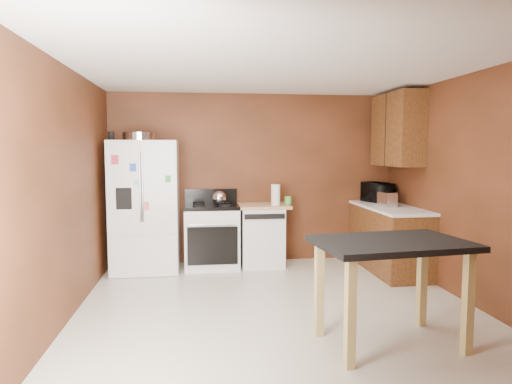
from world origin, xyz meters
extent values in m
plane|color=beige|center=(0.00, 0.00, 0.00)|extent=(4.50, 4.50, 0.00)
plane|color=white|center=(0.00, 0.00, 2.50)|extent=(4.50, 4.50, 0.00)
plane|color=brown|center=(0.00, 2.25, 1.25)|extent=(4.20, 0.00, 4.20)
plane|color=brown|center=(0.00, -2.25, 1.25)|extent=(4.20, 0.00, 4.20)
plane|color=brown|center=(-2.10, 0.00, 1.25)|extent=(0.00, 4.50, 4.50)
plane|color=brown|center=(2.10, 0.00, 1.25)|extent=(0.00, 4.50, 4.50)
cylinder|color=silver|center=(-1.62, 1.90, 1.86)|extent=(0.44, 0.44, 0.11)
cylinder|color=black|center=(-1.97, 1.82, 1.86)|extent=(0.08, 0.08, 0.12)
sphere|color=silver|center=(-0.53, 1.86, 1.00)|extent=(0.20, 0.20, 0.20)
cylinder|color=white|center=(0.27, 1.85, 1.04)|extent=(0.13, 0.13, 0.29)
cylinder|color=green|center=(0.47, 1.97, 0.95)|extent=(0.13, 0.13, 0.11)
cube|color=silver|center=(1.76, 1.45, 1.00)|extent=(0.19, 0.28, 0.19)
imported|color=black|center=(1.82, 1.96, 1.03)|extent=(0.46, 0.56, 0.26)
cube|color=white|center=(-1.55, 1.88, 0.90)|extent=(0.90, 0.75, 1.80)
cube|color=white|center=(-1.78, 1.49, 1.18)|extent=(0.43, 0.02, 1.20)
cube|color=white|center=(-1.32, 1.49, 1.18)|extent=(0.43, 0.02, 1.20)
cube|color=white|center=(-1.55, 1.49, 0.28)|extent=(0.88, 0.02, 0.54)
cube|color=black|center=(-1.78, 1.48, 1.05)|extent=(0.20, 0.01, 0.28)
cylinder|color=silver|center=(-1.56, 1.46, 1.20)|extent=(0.02, 0.02, 0.90)
cylinder|color=silver|center=(-1.54, 1.46, 1.20)|extent=(0.02, 0.02, 0.90)
cube|color=#CE304A|center=(-1.87, 1.46, 1.55)|extent=(0.09, 0.00, 0.12)
cube|color=blue|center=(-1.65, 1.46, 1.45)|extent=(0.08, 0.00, 0.10)
cube|color=green|center=(-1.21, 1.46, 1.30)|extent=(0.07, 0.00, 0.09)
cube|color=#E76669|center=(-1.50, 1.46, 0.95)|extent=(0.08, 0.00, 0.11)
cube|color=white|center=(-1.25, 1.46, 0.80)|extent=(0.09, 0.00, 0.10)
cube|color=#92DBD9|center=(-1.60, 1.46, 1.25)|extent=(0.07, 0.00, 0.07)
cube|color=white|center=(-0.64, 1.93, 0.42)|extent=(0.76, 0.65, 0.85)
cube|color=black|center=(-0.64, 1.93, 0.88)|extent=(0.76, 0.65, 0.05)
cube|color=black|center=(-0.64, 2.21, 1.00)|extent=(0.76, 0.06, 0.20)
cube|color=black|center=(-0.64, 1.59, 0.38)|extent=(0.68, 0.02, 0.52)
cylinder|color=silver|center=(-0.64, 1.58, 0.67)|extent=(0.62, 0.02, 0.02)
cylinder|color=black|center=(-0.82, 2.08, 0.91)|extent=(0.17, 0.17, 0.02)
cylinder|color=black|center=(-0.46, 2.08, 0.91)|extent=(0.17, 0.17, 0.02)
cylinder|color=black|center=(-0.82, 1.77, 0.91)|extent=(0.17, 0.17, 0.02)
cylinder|color=black|center=(-0.46, 1.77, 0.91)|extent=(0.17, 0.17, 0.02)
cube|color=white|center=(0.08, 1.95, 0.42)|extent=(0.60, 0.60, 0.85)
cube|color=black|center=(0.08, 1.64, 0.76)|extent=(0.56, 0.02, 0.07)
cube|color=tan|center=(0.08, 1.95, 0.87)|extent=(0.78, 0.62, 0.04)
cube|color=brown|center=(1.80, 1.45, 0.43)|extent=(0.60, 1.55, 0.86)
cube|color=white|center=(1.80, 1.45, 0.88)|extent=(0.63, 1.58, 0.04)
cube|color=brown|center=(1.93, 1.55, 1.95)|extent=(0.35, 1.05, 1.00)
cube|color=black|center=(1.75, 1.55, 1.95)|extent=(0.01, 0.01, 1.00)
cube|color=black|center=(0.80, -0.88, 0.89)|extent=(1.34, 0.97, 0.05)
cube|color=tan|center=(0.24, -0.62, 0.45)|extent=(0.08, 0.08, 0.90)
cube|color=tan|center=(1.28, -0.51, 0.45)|extent=(0.08, 0.08, 0.90)
cube|color=tan|center=(0.31, -1.26, 0.45)|extent=(0.08, 0.08, 0.90)
cube|color=tan|center=(1.35, -1.14, 0.45)|extent=(0.08, 0.08, 0.90)
camera|label=1|loc=(-0.82, -4.51, 1.67)|focal=32.00mm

